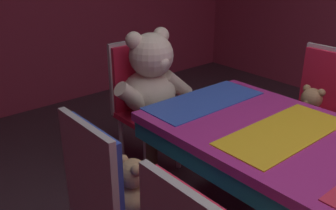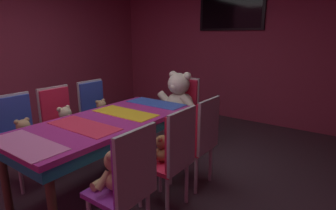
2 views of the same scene
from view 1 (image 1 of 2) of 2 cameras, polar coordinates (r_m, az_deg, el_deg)
The scene contains 7 objects.
banquet_table at distance 1.94m, azimuth 23.91°, elevation -9.12°, with size 0.90×2.02×0.75m.
chair_left_2 at distance 1.72m, azimuth -9.20°, elevation -13.76°, with size 0.42×0.41×0.98m.
teddy_left_2 at distance 1.79m, azimuth -5.17°, elevation -12.56°, with size 0.23×0.30×0.28m.
chair_right_2 at distance 2.87m, azimuth 22.24°, elevation 0.27°, with size 0.42×0.41×0.98m.
teddy_right_2 at distance 2.76m, azimuth 20.75°, elevation -0.74°, with size 0.24×0.31×0.29m.
throne_chair at distance 2.87m, azimuth -4.41°, elevation 1.97°, with size 0.41×0.42×0.98m.
king_teddy_bear at distance 2.70m, azimuth -2.38°, elevation 3.65°, with size 0.67×0.52×0.64m.
Camera 1 is at (-1.56, -0.64, 1.61)m, focal length 39.99 mm.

